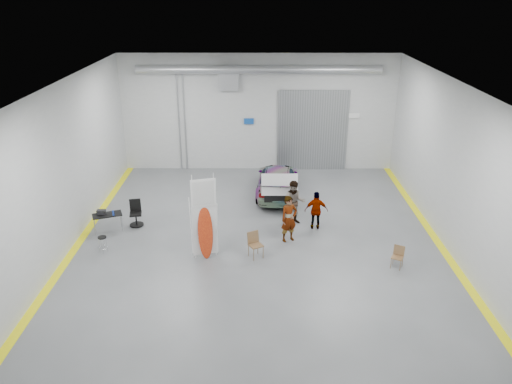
{
  "coord_description": "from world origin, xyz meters",
  "views": [
    {
      "loc": [
        -0.03,
        -17.07,
        9.13
      ],
      "look_at": [
        -0.1,
        1.14,
        1.5
      ],
      "focal_mm": 35.0,
      "sensor_mm": 36.0,
      "label": 1
    }
  ],
  "objects_px": {
    "person_b": "(294,203)",
    "surfboard_display": "(203,225)",
    "work_table": "(106,214)",
    "person_a": "(289,219)",
    "person_c": "(316,210)",
    "office_chair": "(136,214)",
    "sedan_car": "(277,180)",
    "shop_stool": "(103,245)",
    "folding_chair_far": "(397,261)",
    "folding_chair_near": "(256,250)"
  },
  "relations": [
    {
      "from": "surfboard_display",
      "to": "work_table",
      "type": "relative_size",
      "value": 2.55
    },
    {
      "from": "person_b",
      "to": "work_table",
      "type": "bearing_deg",
      "value": -177.41
    },
    {
      "from": "sedan_car",
      "to": "person_a",
      "type": "distance_m",
      "value": 4.66
    },
    {
      "from": "person_b",
      "to": "person_c",
      "type": "distance_m",
      "value": 0.97
    },
    {
      "from": "folding_chair_far",
      "to": "shop_stool",
      "type": "xyz_separation_m",
      "value": [
        -10.49,
        1.02,
        0.07
      ]
    },
    {
      "from": "person_b",
      "to": "surfboard_display",
      "type": "bearing_deg",
      "value": -143.39
    },
    {
      "from": "surfboard_display",
      "to": "folding_chair_near",
      "type": "height_order",
      "value": "surfboard_display"
    },
    {
      "from": "person_c",
      "to": "folding_chair_near",
      "type": "height_order",
      "value": "person_c"
    },
    {
      "from": "person_a",
      "to": "surfboard_display",
      "type": "relative_size",
      "value": 0.57
    },
    {
      "from": "person_a",
      "to": "person_c",
      "type": "height_order",
      "value": "person_a"
    },
    {
      "from": "folding_chair_far",
      "to": "work_table",
      "type": "xyz_separation_m",
      "value": [
        -10.84,
        2.77,
        0.46
      ]
    },
    {
      "from": "surfboard_display",
      "to": "work_table",
      "type": "height_order",
      "value": "surfboard_display"
    },
    {
      "from": "person_c",
      "to": "shop_stool",
      "type": "relative_size",
      "value": 2.5
    },
    {
      "from": "sedan_car",
      "to": "folding_chair_far",
      "type": "height_order",
      "value": "sedan_car"
    },
    {
      "from": "person_a",
      "to": "folding_chair_near",
      "type": "height_order",
      "value": "person_a"
    },
    {
      "from": "person_c",
      "to": "office_chair",
      "type": "bearing_deg",
      "value": 0.19
    },
    {
      "from": "person_b",
      "to": "folding_chair_far",
      "type": "xyz_separation_m",
      "value": [
        3.34,
        -3.46,
        -0.68
      ]
    },
    {
      "from": "work_table",
      "to": "person_c",
      "type": "bearing_deg",
      "value": 1.53
    },
    {
      "from": "shop_stool",
      "to": "office_chair",
      "type": "xyz_separation_m",
      "value": [
        0.72,
        2.25,
        0.15
      ]
    },
    {
      "from": "person_a",
      "to": "office_chair",
      "type": "height_order",
      "value": "person_a"
    },
    {
      "from": "person_b",
      "to": "folding_chair_far",
      "type": "bearing_deg",
      "value": -48.59
    },
    {
      "from": "person_b",
      "to": "person_c",
      "type": "xyz_separation_m",
      "value": [
        0.85,
        -0.46,
        -0.14
      ]
    },
    {
      "from": "person_c",
      "to": "folding_chair_far",
      "type": "bearing_deg",
      "value": 132.16
    },
    {
      "from": "sedan_car",
      "to": "work_table",
      "type": "relative_size",
      "value": 3.65
    },
    {
      "from": "surfboard_display",
      "to": "office_chair",
      "type": "height_order",
      "value": "surfboard_display"
    },
    {
      "from": "folding_chair_far",
      "to": "office_chair",
      "type": "relative_size",
      "value": 0.74
    },
    {
      "from": "person_c",
      "to": "office_chair",
      "type": "relative_size",
      "value": 1.48
    },
    {
      "from": "surfboard_display",
      "to": "work_table",
      "type": "distance_m",
      "value": 4.64
    },
    {
      "from": "person_c",
      "to": "folding_chair_far",
      "type": "xyz_separation_m",
      "value": [
        2.49,
        -3.0,
        -0.55
      ]
    },
    {
      "from": "person_b",
      "to": "folding_chair_far",
      "type": "distance_m",
      "value": 4.85
    },
    {
      "from": "person_a",
      "to": "person_b",
      "type": "relative_size",
      "value": 0.99
    },
    {
      "from": "shop_stool",
      "to": "work_table",
      "type": "distance_m",
      "value": 1.83
    },
    {
      "from": "person_c",
      "to": "folding_chair_far",
      "type": "height_order",
      "value": "person_c"
    },
    {
      "from": "surfboard_display",
      "to": "person_b",
      "type": "bearing_deg",
      "value": 23.3
    },
    {
      "from": "sedan_car",
      "to": "office_chair",
      "type": "height_order",
      "value": "sedan_car"
    },
    {
      "from": "folding_chair_near",
      "to": "shop_stool",
      "type": "relative_size",
      "value": 1.5
    },
    {
      "from": "folding_chair_far",
      "to": "shop_stool",
      "type": "height_order",
      "value": "folding_chair_far"
    },
    {
      "from": "shop_stool",
      "to": "person_a",
      "type": "bearing_deg",
      "value": 7.89
    },
    {
      "from": "surfboard_display",
      "to": "folding_chair_near",
      "type": "xyz_separation_m",
      "value": [
        1.86,
        0.02,
        -1.0
      ]
    },
    {
      "from": "person_a",
      "to": "shop_stool",
      "type": "distance_m",
      "value": 6.94
    },
    {
      "from": "person_c",
      "to": "shop_stool",
      "type": "distance_m",
      "value": 8.25
    },
    {
      "from": "shop_stool",
      "to": "sedan_car",
      "type": "bearing_deg",
      "value": 40.38
    },
    {
      "from": "sedan_car",
      "to": "shop_stool",
      "type": "relative_size",
      "value": 7.2
    },
    {
      "from": "sedan_car",
      "to": "person_c",
      "type": "height_order",
      "value": "person_c"
    },
    {
      "from": "person_a",
      "to": "shop_stool",
      "type": "xyz_separation_m",
      "value": [
        -6.84,
        -0.95,
        -0.6
      ]
    },
    {
      "from": "sedan_car",
      "to": "person_c",
      "type": "bearing_deg",
      "value": 115.55
    },
    {
      "from": "shop_stool",
      "to": "folding_chair_near",
      "type": "bearing_deg",
      "value": -3.38
    },
    {
      "from": "office_chair",
      "to": "sedan_car",
      "type": "bearing_deg",
      "value": 19.46
    },
    {
      "from": "sedan_car",
      "to": "folding_chair_far",
      "type": "bearing_deg",
      "value": 124.76
    },
    {
      "from": "folding_chair_far",
      "to": "person_a",
      "type": "bearing_deg",
      "value": 179.92
    }
  ]
}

